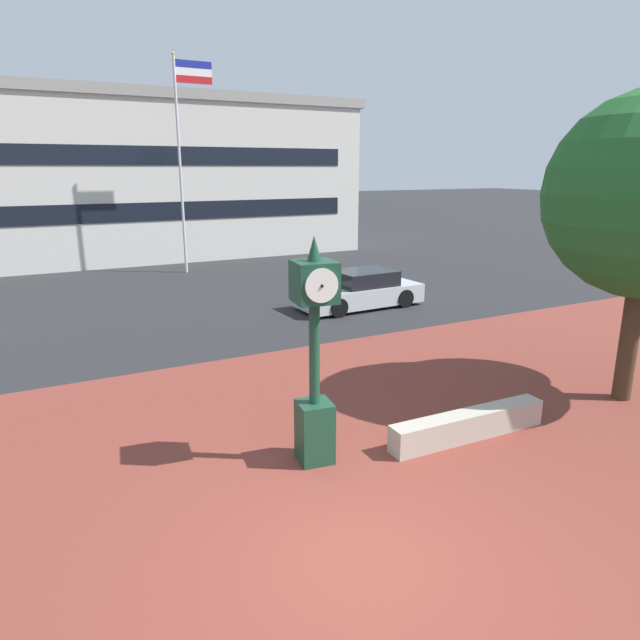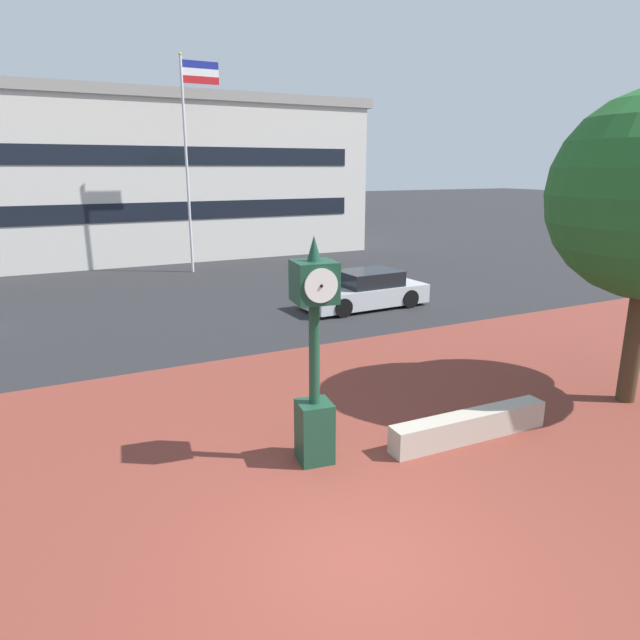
% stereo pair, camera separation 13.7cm
% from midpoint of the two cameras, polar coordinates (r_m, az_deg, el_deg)
% --- Properties ---
extents(ground_plane, '(200.00, 200.00, 0.00)m').
position_cam_midpoint_polar(ground_plane, '(7.70, 3.68, -22.81)').
color(ground_plane, '#262628').
extents(plaza_brick_paving, '(44.00, 12.09, 0.01)m').
position_cam_midpoint_polar(plaza_brick_paving, '(9.20, -3.20, -15.83)').
color(plaza_brick_paving, brown).
rests_on(plaza_brick_paving, ground).
extents(planter_wall, '(3.21, 0.49, 0.50)m').
position_cam_midpoint_polar(planter_wall, '(10.66, 14.41, -10.25)').
color(planter_wall, '#ADA393').
rests_on(planter_wall, ground).
extents(street_clock, '(0.72, 0.76, 3.75)m').
position_cam_midpoint_polar(street_clock, '(9.01, -1.00, -4.03)').
color(street_clock, '#19422D').
rests_on(street_clock, ground).
extents(car_street_near, '(4.48, 2.05, 1.28)m').
position_cam_midpoint_polar(car_street_near, '(19.81, 3.88, 2.96)').
color(car_street_near, '#B7BABF').
rests_on(car_street_near, ground).
extents(flagpole_primary, '(1.74, 0.14, 9.52)m').
position_cam_midpoint_polar(flagpole_primary, '(26.94, -13.84, 16.58)').
color(flagpole_primary, silver).
rests_on(flagpole_primary, ground).
extents(civic_building, '(29.01, 12.16, 8.47)m').
position_cam_midpoint_polar(civic_building, '(34.89, -22.82, 13.17)').
color(civic_building, beige).
rests_on(civic_building, ground).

